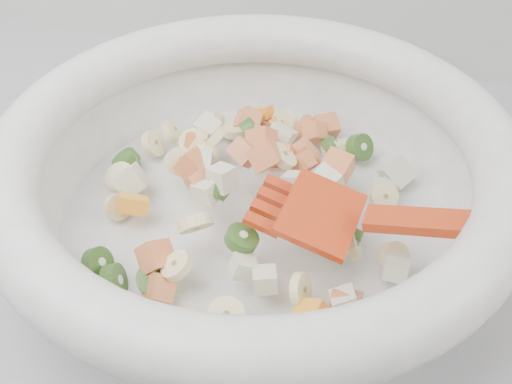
# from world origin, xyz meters

# --- Properties ---
(mixing_bowl) EXTENTS (0.51, 0.42, 0.13)m
(mixing_bowl) POSITION_xyz_m (-0.00, 1.42, 0.96)
(mixing_bowl) COLOR white
(mixing_bowl) RESTS_ON counter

